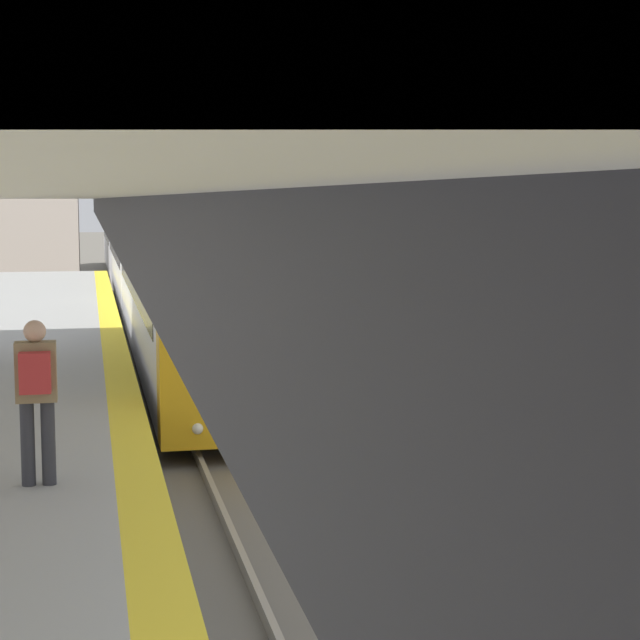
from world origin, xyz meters
The scene contains 5 objects.
person_on_platform centered at (-2.71, 7.26, 1.85)m, with size 0.40×0.40×1.66m.
train_near centered at (0.00, 35.67, 1.77)m, with size 2.55×49.33×3.20m.
train_far centered at (6.48, 41.85, 1.76)m, with size 2.47×32.90×3.18m.
signal_post_near centered at (1.66, 4.49, 1.05)m, with size 0.20×0.21×1.69m.
distant_domed_building centered at (-5.02, 48.14, 5.57)m, with size 4.85×4.85×11.85m.
Camera 1 is at (-2.17, -3.52, 3.72)m, focal length 60.00 mm.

